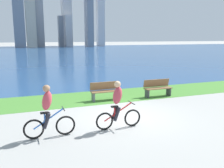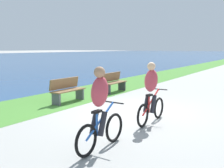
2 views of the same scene
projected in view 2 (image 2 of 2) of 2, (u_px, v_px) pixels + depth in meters
The scene contains 6 objects.
ground_plane at pixel (127, 112), 8.45m from camera, with size 300.00×300.00×0.00m, color #9E9E99.
grass_strip_bayside at pixel (52, 100), 10.24m from camera, with size 120.00×2.95×0.01m, color #478433.
cyclist_lead at pixel (151, 93), 7.11m from camera, with size 1.64×0.52×1.65m.
cyclist_trailing at pixel (100, 109), 5.22m from camera, with size 1.60×0.52×1.67m.
bench_near_path at pixel (67, 90), 9.92m from camera, with size 1.50×0.47×0.90m.
bench_far_along_path at pixel (114, 82), 12.13m from camera, with size 1.50×0.47×0.90m.
Camera 2 is at (-7.18, -4.08, 2.03)m, focal length 42.47 mm.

